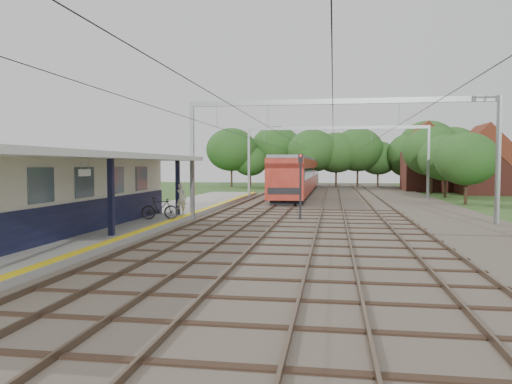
{
  "coord_description": "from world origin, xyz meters",
  "views": [
    {
      "loc": [
        3.25,
        -13.52,
        3.28
      ],
      "look_at": [
        -1.55,
        17.32,
        1.6
      ],
      "focal_mm": 35.0,
      "sensor_mm": 36.0,
      "label": 1
    }
  ],
  "objects_px": {
    "person": "(181,199)",
    "bicycle": "(160,208)",
    "train": "(300,174)",
    "signal_post": "(300,181)"
  },
  "relations": [
    {
      "from": "person",
      "to": "signal_post",
      "type": "bearing_deg",
      "value": 179.28
    },
    {
      "from": "person",
      "to": "train",
      "type": "distance_m",
      "value": 29.13
    },
    {
      "from": "signal_post",
      "to": "bicycle",
      "type": "bearing_deg",
      "value": -166.87
    },
    {
      "from": "train",
      "to": "signal_post",
      "type": "height_order",
      "value": "train"
    },
    {
      "from": "train",
      "to": "signal_post",
      "type": "distance_m",
      "value": 28.13
    },
    {
      "from": "person",
      "to": "bicycle",
      "type": "height_order",
      "value": "person"
    },
    {
      "from": "bicycle",
      "to": "person",
      "type": "bearing_deg",
      "value": -20.29
    },
    {
      "from": "person",
      "to": "train",
      "type": "height_order",
      "value": "train"
    },
    {
      "from": "person",
      "to": "train",
      "type": "bearing_deg",
      "value": -105.72
    },
    {
      "from": "person",
      "to": "train",
      "type": "relative_size",
      "value": 0.05
    }
  ]
}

